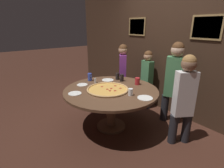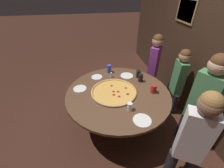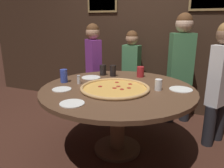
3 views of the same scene
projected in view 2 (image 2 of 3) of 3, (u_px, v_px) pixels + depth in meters
The scene contains 18 objects.
ground_plane at pixel (117, 124), 2.75m from camera, with size 24.00×24.00×0.00m, color #422319.
back_wall at pixel (211, 52), 2.22m from camera, with size 6.40×0.08×2.60m.
dining_table at pixel (118, 98), 2.41m from camera, with size 1.61×1.61×0.74m.
giant_pizza at pixel (114, 92), 2.33m from camera, with size 0.71×0.71×0.03m.
drink_cup_near_right at pixel (109, 69), 2.81m from camera, with size 0.08×0.08×0.15m, color #384CB7.
drink_cup_centre_back at pixel (154, 89), 2.30m from camera, with size 0.09×0.09×0.13m, color #B22328.
drink_cup_near_left at pixel (130, 107), 1.98m from camera, with size 0.07×0.07×0.11m, color white.
drink_cup_far_right at pixel (138, 74), 2.67m from camera, with size 0.08×0.08×0.13m, color black.
drink_cup_beside_pizza at pixel (141, 78), 2.55m from camera, with size 0.08×0.08×0.14m, color black.
white_plate_near_front at pixel (142, 120), 1.85m from camera, with size 0.23×0.23×0.01m, color white.
white_plate_right_side at pixel (127, 76), 2.74m from camera, with size 0.23×0.23×0.01m, color white.
white_plate_beside_cup at pixel (97, 77), 2.70m from camera, with size 0.20×0.20×0.01m, color white.
white_plate_far_back at pixel (80, 89), 2.41m from camera, with size 0.21×0.21×0.01m, color white.
condiment_shaker at pixel (111, 75), 2.67m from camera, with size 0.04×0.04×0.10m.
diner_centre_back at pixel (154, 64), 3.05m from camera, with size 0.35×0.32×1.38m.
diner_far_left at pixel (203, 100), 1.99m from camera, with size 0.40×0.30×1.52m.
diner_far_right at pixel (178, 79), 2.68m from camera, with size 0.33×0.19×1.28m.
diner_side_left at pixel (193, 139), 1.57m from camera, with size 0.29×0.37×1.41m.
Camera 2 is at (1.82, -0.42, 2.16)m, focal length 24.00 mm.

